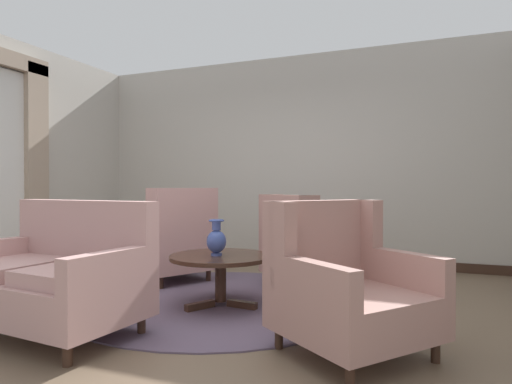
% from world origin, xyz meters
% --- Properties ---
extents(ground, '(8.56, 8.56, 0.00)m').
position_xyz_m(ground, '(0.00, 0.00, 0.00)').
color(ground, brown).
extents(wall_back, '(6.27, 0.08, 2.93)m').
position_xyz_m(wall_back, '(0.00, 2.69, 1.47)').
color(wall_back, '#BCB7AD').
rests_on(wall_back, ground).
extents(wall_left, '(0.08, 3.77, 2.93)m').
position_xyz_m(wall_left, '(-3.06, 0.81, 1.47)').
color(wall_left, '#BCB7AD').
rests_on(wall_left, ground).
extents(baseboard_back, '(6.11, 0.03, 0.12)m').
position_xyz_m(baseboard_back, '(0.00, 2.64, 0.06)').
color(baseboard_back, '#382319').
rests_on(baseboard_back, ground).
extents(area_rug, '(2.68, 2.68, 0.01)m').
position_xyz_m(area_rug, '(0.00, 0.30, 0.01)').
color(area_rug, '#5B4C60').
rests_on(area_rug, ground).
extents(coffee_table, '(0.91, 0.91, 0.46)m').
position_xyz_m(coffee_table, '(0.12, 0.15, 0.38)').
color(coffee_table, '#382319').
rests_on(coffee_table, ground).
extents(porcelain_vase, '(0.18, 0.18, 0.32)m').
position_xyz_m(porcelain_vase, '(0.10, 0.11, 0.60)').
color(porcelain_vase, '#384C93').
rests_on(porcelain_vase, coffee_table).
extents(settee, '(1.45, 0.93, 0.96)m').
position_xyz_m(settee, '(-0.68, -0.95, 0.40)').
color(settee, tan).
rests_on(settee, ground).
extents(armchair_near_window, '(1.13, 1.15, 0.99)m').
position_xyz_m(armchair_near_window, '(0.61, 1.17, 0.42)').
color(armchair_near_window, tan).
rests_on(armchair_near_window, ground).
extents(armchair_far_left, '(1.16, 1.09, 1.06)m').
position_xyz_m(armchair_far_left, '(-0.84, 0.88, 0.43)').
color(armchair_far_left, tan).
rests_on(armchair_far_left, ground).
extents(armchair_beside_settee, '(1.18, 1.19, 0.97)m').
position_xyz_m(armchair_beside_settee, '(1.36, -0.52, 0.42)').
color(armchair_beside_settee, tan).
rests_on(armchair_beside_settee, ground).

